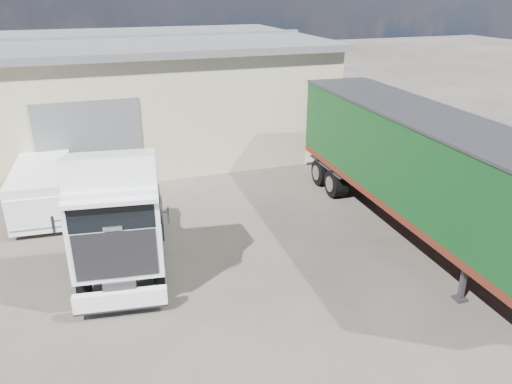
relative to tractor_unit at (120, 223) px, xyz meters
name	(u,v)px	position (x,y,z in m)	size (l,w,h in m)	color
ground	(199,324)	(1.48, -2.83, -1.67)	(120.00, 120.00, 0.00)	#292521
brick_boundary_wall	(440,154)	(12.98, 3.17, -0.42)	(0.35, 26.00, 2.50)	brown
tractor_unit	(120,223)	(0.00, 0.00, 0.00)	(2.99, 6.17, 3.96)	black
box_trailer	(415,160)	(9.26, -0.11, 0.82)	(3.04, 12.36, 4.08)	#2D2D30
panel_van	(42,191)	(-2.33, 5.12, -0.75)	(2.04, 4.42, 1.77)	black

